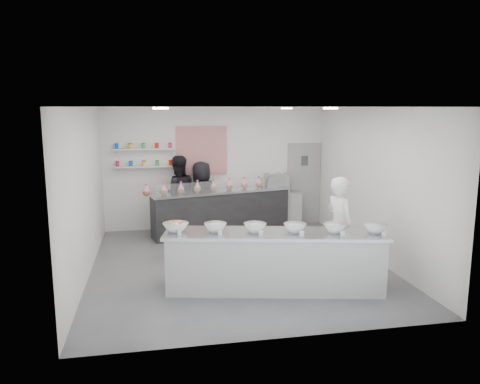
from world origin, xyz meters
name	(u,v)px	position (x,y,z in m)	size (l,w,h in m)	color
floor	(238,265)	(0.00, 0.00, 0.00)	(6.00, 6.00, 0.00)	#515156
ceiling	(238,107)	(0.00, 0.00, 3.00)	(6.00, 6.00, 0.00)	white
back_wall	(216,168)	(0.00, 3.00, 1.50)	(5.50, 5.50, 0.00)	white
left_wall	(85,193)	(-2.75, 0.00, 1.50)	(6.00, 6.00, 0.00)	white
right_wall	(374,184)	(2.75, 0.00, 1.50)	(6.00, 6.00, 0.00)	white
back_door	(304,184)	(2.30, 2.97, 1.05)	(0.88, 0.04, 2.10)	gray
pattern_panel	(202,151)	(-0.35, 2.98, 1.95)	(1.25, 0.03, 1.20)	#AE1D29
jar_shelf_lower	(144,166)	(-1.75, 2.90, 1.60)	(1.45, 0.22, 0.04)	silver
jar_shelf_upper	(144,149)	(-1.75, 2.90, 2.02)	(1.45, 0.22, 0.04)	silver
preserve_jars	(144,155)	(-1.75, 2.88, 1.88)	(1.45, 0.10, 0.56)	#CE1C57
downlight_0	(161,108)	(-1.40, -1.00, 2.98)	(0.24, 0.24, 0.02)	white
downlight_1	(331,108)	(1.40, -1.00, 2.98)	(0.24, 0.24, 0.02)	white
downlight_2	(158,108)	(-1.40, 1.60, 2.98)	(0.24, 0.24, 0.02)	white
downlight_3	(287,108)	(1.40, 1.60, 2.98)	(0.24, 0.24, 0.02)	white
prep_counter	(275,261)	(0.37, -1.35, 0.49)	(3.61, 0.82, 0.99)	#B3B3AE
back_bar	(222,212)	(0.04, 2.36, 0.52)	(3.39, 0.62, 1.05)	black
sneeze_guard	(226,186)	(0.11, 2.07, 1.19)	(3.34, 0.01, 0.29)	white
espresso_ledge	(277,209)	(1.55, 2.78, 0.45)	(1.21, 0.38, 0.89)	#B3B3AE
espresso_machine	(277,183)	(1.53, 2.78, 1.12)	(0.59, 0.40, 0.45)	#93969E
cup_stacks	(265,185)	(1.21, 2.78, 1.07)	(0.24, 0.24, 0.36)	gray
prep_bowls	(275,228)	(0.37, -1.35, 1.06)	(3.62, 0.47, 0.15)	white
label_cards	(290,238)	(0.48, -1.85, 1.02)	(3.31, 0.04, 0.07)	white
cookie_bags	(221,185)	(0.04, 2.36, 1.19)	(3.76, 0.16, 0.28)	pink
woman_prep	(340,227)	(1.67, -0.93, 0.90)	(0.66, 0.43, 1.81)	white
staff_left	(178,194)	(-0.97, 2.61, 0.94)	(0.91, 0.71, 1.88)	black
staff_right	(202,197)	(-0.40, 2.61, 0.86)	(0.84, 0.55, 1.73)	black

